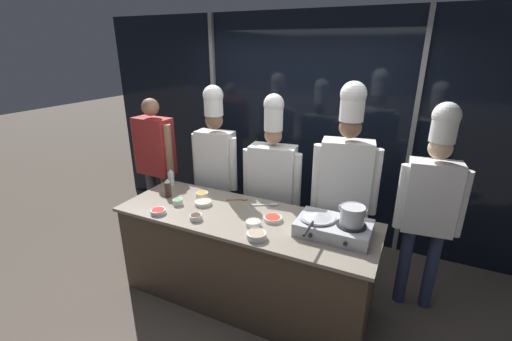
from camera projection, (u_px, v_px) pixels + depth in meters
ground_plane at (245, 296)px, 3.36m from camera, size 24.00×24.00×0.00m
window_wall_back at (302, 129)px, 4.20m from camera, size 5.83×0.09×2.70m
demo_counter at (244, 258)px, 3.20m from camera, size 2.35×0.81×0.89m
portable_stove at (334, 228)px, 2.74m from camera, size 0.58×0.38×0.12m
frying_pan at (318, 216)px, 2.76m from camera, size 0.30×0.51×0.04m
stock_pot at (352, 215)px, 2.64m from camera, size 0.22×0.19×0.15m
squeeze_bottle_soy at (168, 188)px, 3.40m from camera, size 0.06×0.06×0.20m
squeeze_bottle_clear at (171, 177)px, 3.71m from camera, size 0.07×0.07×0.18m
prep_bowl_chicken at (253, 223)px, 2.88m from camera, size 0.13×0.13×0.04m
prep_bowl_carrots at (202, 194)px, 3.42m from camera, size 0.13×0.13×0.05m
prep_bowl_scallions at (178, 201)px, 3.26m from camera, size 0.10×0.10×0.05m
prep_bowl_soy_glaze at (196, 217)px, 2.98m from camera, size 0.11×0.11×0.05m
prep_bowl_mushrooms at (257, 235)px, 2.69m from camera, size 0.16×0.16×0.05m
prep_bowl_shrimp at (203, 202)px, 3.26m from camera, size 0.16×0.16×0.04m
prep_bowl_bell_pepper at (158, 211)px, 3.09m from camera, size 0.14×0.14×0.04m
prep_bowl_chili_flakes at (273, 218)px, 2.97m from camera, size 0.16×0.16×0.04m
serving_spoon_slotted at (242, 199)px, 3.36m from camera, size 0.20×0.13×0.02m
serving_spoon_solid at (270, 205)px, 3.25m from camera, size 0.24×0.17×0.02m
person_guest at (155, 156)px, 4.12m from camera, size 0.59×0.25×1.75m
chef_head at (216, 158)px, 3.79m from camera, size 0.54×0.24×1.94m
chef_sous at (273, 175)px, 3.58m from camera, size 0.62×0.30×1.88m
chef_line at (346, 176)px, 3.17m from camera, size 0.60×0.31×2.04m
chef_pastry at (431, 196)px, 2.90m from camera, size 0.54×0.26×1.91m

